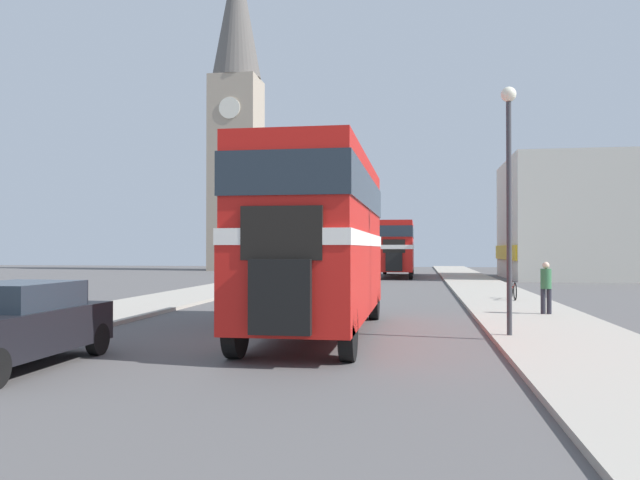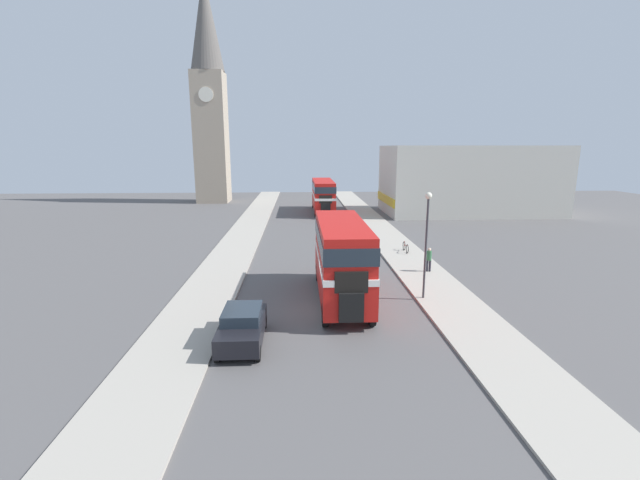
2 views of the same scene
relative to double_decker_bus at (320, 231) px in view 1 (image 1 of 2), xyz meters
name	(u,v)px [view 1 (image 1 of 2)]	position (x,y,z in m)	size (l,w,h in m)	color
ground_plane	(267,346)	(-0.87, -2.00, -2.60)	(120.00, 120.00, 0.00)	#565454
sidewalk_right	(589,351)	(5.88, -2.00, -2.54)	(3.50, 120.00, 0.12)	#A8A093
double_decker_bus	(320,231)	(0.00, 0.00, 0.00)	(2.53, 9.23, 4.37)	red
bus_distant	(397,244)	(0.82, 32.52, -0.13)	(2.55, 10.78, 4.13)	red
car_parked_near	(13,324)	(-4.78, -5.21, -1.81)	(1.80, 4.04, 1.54)	black
pedestrian_walking	(546,285)	(6.37, 4.80, -1.57)	(0.33, 0.33, 1.62)	#282833
bicycle_on_pavement	(513,290)	(6.19, 10.36, -2.12)	(0.05, 1.76, 0.78)	black
street_lamp	(509,172)	(4.56, -0.27, 1.36)	(0.36, 0.36, 5.86)	#38383D
church_tower	(237,103)	(-15.36, 44.22, 14.00)	(4.85, 4.85, 32.44)	tan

